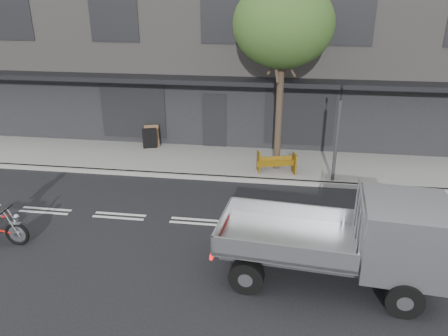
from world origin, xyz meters
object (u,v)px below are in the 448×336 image
street_tree (283,25)px  construction_barrier (276,164)px  sandwich_board (150,138)px  flatbed_ute (380,237)px  traffic_light_pole (337,139)px

street_tree → construction_barrier: 4.78m
sandwich_board → construction_barrier: bearing=-39.9°
street_tree → flatbed_ute: 8.05m
sandwich_board → flatbed_ute: bearing=-65.1°
street_tree → construction_barrier: bearing=-90.2°
construction_barrier → flatbed_ute: bearing=-67.5°
construction_barrier → sandwich_board: size_ratio=1.48×
street_tree → construction_barrier: size_ratio=4.85×
traffic_light_pole → construction_barrier: size_ratio=2.52×
traffic_light_pole → construction_barrier: 2.30m
flatbed_ute → construction_barrier: 6.48m
traffic_light_pole → construction_barrier: bearing=173.4°
flatbed_ute → sandwich_board: size_ratio=5.47×
flatbed_ute → construction_barrier: size_ratio=3.69×
traffic_light_pole → flatbed_ute: 5.74m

